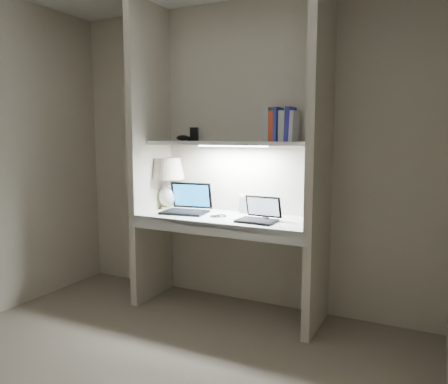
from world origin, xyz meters
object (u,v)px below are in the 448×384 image
Objects in this scene: speaker at (246,204)px; book_row at (281,125)px; table_lamp at (167,175)px; laptop_main at (187,206)px; laptop_netbook at (259,216)px.

book_row reaches higher than speaker.
book_row reaches higher than table_lamp.
speaker is at bearing 8.99° from table_lamp.
laptop_main is 1.03m from book_row.
speaker is at bearing 163.51° from book_row.
laptop_netbook is 1.16× the size of book_row.
book_row is at bearing 0.92° from table_lamp.
laptop_main is (0.25, -0.07, -0.25)m from table_lamp.
laptop_main reaches higher than speaker.
table_lamp is 1.11m from book_row.
laptop_main is 1.56× the size of book_row.
laptop_main is at bearing 175.20° from laptop_netbook.
table_lamp is at bearing 155.11° from laptop_main.
laptop_main is at bearing -16.70° from table_lamp.
laptop_main is 0.50m from speaker.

